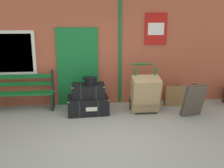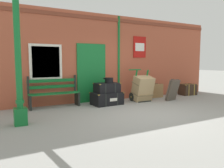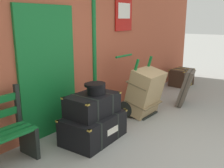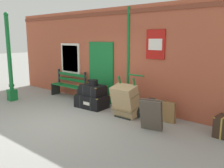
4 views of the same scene
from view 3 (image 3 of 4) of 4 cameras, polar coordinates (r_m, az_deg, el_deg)
ground_plane at (r=3.76m, az=20.01°, el=-16.79°), size 60.00×60.00×0.00m
brick_facade at (r=4.65m, az=-10.76°, el=10.43°), size 10.40×0.35×3.20m
steamer_trunk_base at (r=4.17m, az=-4.08°, el=-9.50°), size 1.05×0.71×0.43m
steamer_trunk_middle at (r=4.07m, az=-4.37°, el=-4.50°), size 0.81×0.55×0.33m
round_hatbox at (r=4.02m, az=-3.59°, el=-0.83°), size 0.35×0.31×0.18m
porters_trolley at (r=5.29m, az=5.49°, el=-3.65°), size 0.71×0.69×1.18m
large_brown_trunk at (r=5.14m, az=7.25°, el=-1.77°), size 0.70×0.64×0.96m
suitcase_brown at (r=5.95m, az=15.92°, el=-0.78°), size 0.59×0.45×0.82m
suitcase_beige at (r=6.22m, az=8.37°, el=-0.94°), size 0.68×0.15×0.59m
corner_trunk at (r=7.74m, az=15.09°, el=1.45°), size 0.72×0.54×0.49m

